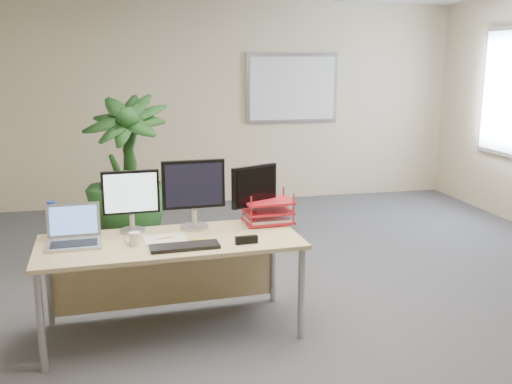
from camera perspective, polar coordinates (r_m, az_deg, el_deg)
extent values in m
plane|color=#47474C|center=(4.28, 2.71, -13.56)|extent=(8.00, 8.00, 0.00)
cube|color=beige|center=(7.78, -5.06, 8.74)|extent=(7.00, 0.04, 2.70)
cube|color=#A0A0A4|center=(7.99, 3.63, 10.31)|extent=(1.30, 0.03, 0.95)
cube|color=silver|center=(7.97, 3.68, 10.30)|extent=(1.20, 0.01, 0.85)
cube|color=tan|center=(4.03, -8.54, -4.96)|extent=(1.85, 0.86, 0.03)
cube|color=tan|center=(4.48, -8.97, -7.86)|extent=(1.71, 0.11, 0.55)
cylinder|color=#AEAEB3|center=(3.85, -20.72, -12.16)|extent=(0.05, 0.05, 0.67)
cylinder|color=#AEAEB3|center=(4.04, 4.55, -10.08)|extent=(0.05, 0.05, 0.67)
cylinder|color=#AEAEB3|center=(4.45, -20.04, -8.62)|extent=(0.05, 0.05, 0.67)
cylinder|color=#AEAEB3|center=(4.62, 1.71, -7.02)|extent=(0.05, 0.05, 0.67)
imported|color=#153714|center=(5.65, -12.72, 0.75)|extent=(1.10, 1.10, 1.50)
cylinder|color=#AEAEB3|center=(4.27, -12.24, -3.78)|extent=(0.19, 0.19, 0.02)
cylinder|color=#AEAEB3|center=(4.25, -12.28, -2.94)|extent=(0.04, 0.04, 0.11)
cube|color=black|center=(4.20, -12.43, -0.02)|extent=(0.41, 0.06, 0.31)
cube|color=white|center=(4.17, -12.41, -0.09)|extent=(0.37, 0.02, 0.28)
cylinder|color=#AEAEB3|center=(4.28, -6.16, -3.48)|extent=(0.21, 0.21, 0.02)
cylinder|color=#AEAEB3|center=(4.26, -6.19, -2.53)|extent=(0.04, 0.04, 0.13)
cube|color=black|center=(4.20, -6.27, 0.78)|extent=(0.46, 0.07, 0.36)
cube|color=black|center=(4.18, -6.21, 0.71)|extent=(0.42, 0.03, 0.31)
cylinder|color=#AEAEB3|center=(4.39, -0.17, -3.00)|extent=(0.18, 0.18, 0.02)
cylinder|color=#AEAEB3|center=(4.37, -0.17, -2.19)|extent=(0.04, 0.04, 0.11)
cube|color=black|center=(4.32, -0.17, 0.62)|extent=(0.38, 0.20, 0.31)
cube|color=black|center=(4.30, 0.02, 0.57)|extent=(0.33, 0.16, 0.27)
cube|color=#B3B3B8|center=(4.04, -17.73, -5.03)|extent=(0.37, 0.27, 0.02)
cube|color=black|center=(4.03, -17.74, -4.93)|extent=(0.31, 0.18, 0.00)
cube|color=#B3B3B8|center=(4.16, -17.79, -2.68)|extent=(0.36, 0.08, 0.24)
cube|color=#5B94EA|center=(4.15, -17.79, -2.71)|extent=(0.32, 0.06, 0.19)
cube|color=black|center=(3.83, -7.13, -5.43)|extent=(0.47, 0.18, 0.03)
cylinder|color=white|center=(3.95, -12.03, -4.59)|extent=(0.08, 0.08, 0.09)
torus|color=white|center=(3.95, -12.68, -4.62)|extent=(0.06, 0.01, 0.06)
cube|color=silver|center=(4.03, -9.05, -4.67)|extent=(0.32, 0.25, 0.01)
cylinder|color=orange|center=(4.02, -8.96, -4.56)|extent=(0.13, 0.05, 0.01)
cylinder|color=yellow|center=(3.98, -6.14, -4.80)|extent=(0.12, 0.03, 0.02)
cylinder|color=silver|center=(4.28, -19.65, -2.91)|extent=(0.06, 0.06, 0.20)
cylinder|color=#1831B7|center=(4.25, -19.78, -1.26)|extent=(0.06, 0.06, 0.05)
cylinder|color=#1831B7|center=(4.28, -19.66, -2.79)|extent=(0.07, 0.07, 0.06)
cube|color=#B21520|center=(4.39, 1.19, -2.90)|extent=(0.38, 0.29, 0.02)
cube|color=#B21520|center=(4.37, 1.20, -1.93)|extent=(0.38, 0.29, 0.02)
cube|color=#B21520|center=(4.35, 1.20, -0.95)|extent=(0.38, 0.29, 0.02)
cube|color=silver|center=(4.39, 1.19, -2.69)|extent=(0.34, 0.26, 0.02)
cube|color=black|center=(3.90, -0.97, -4.81)|extent=(0.16, 0.05, 0.05)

